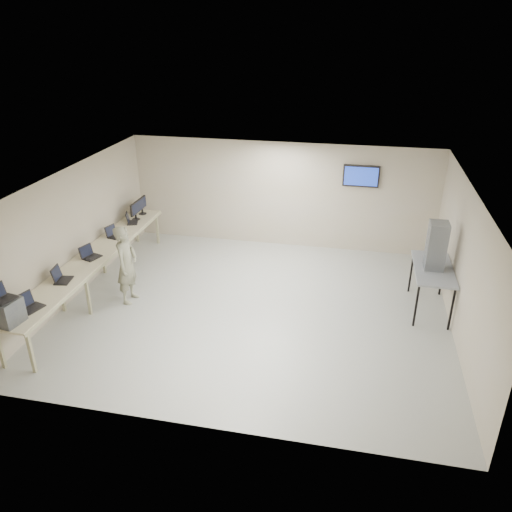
% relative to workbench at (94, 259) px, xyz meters
% --- Properties ---
extents(room, '(8.01, 7.01, 2.81)m').
position_rel_workbench_xyz_m(room, '(3.62, 0.06, 0.58)').
color(room, '#A0A295').
rests_on(room, ground).
extents(workbench, '(0.76, 6.00, 0.90)m').
position_rel_workbench_xyz_m(workbench, '(0.00, 0.00, 0.00)').
color(workbench, beige).
rests_on(workbench, ground).
extents(equipment_box, '(0.43, 0.48, 0.45)m').
position_rel_workbench_xyz_m(equipment_box, '(-0.06, -2.75, 0.30)').
color(equipment_box, '#5B5D5F').
rests_on(equipment_box, workbench).
extents(laptop_on_box, '(0.36, 0.40, 0.28)m').
position_rel_workbench_xyz_m(laptop_on_box, '(-0.12, -2.75, 0.59)').
color(laptop_on_box, black).
rests_on(laptop_on_box, equipment_box).
extents(laptop_0, '(0.41, 0.44, 0.30)m').
position_rel_workbench_xyz_m(laptop_0, '(-0.03, -2.26, 0.15)').
color(laptop_0, black).
rests_on(laptop_0, workbench).
extents(laptop_1, '(0.36, 0.42, 0.29)m').
position_rel_workbench_xyz_m(laptop_1, '(-0.06, -1.19, 0.15)').
color(laptop_1, black).
rests_on(laptop_1, workbench).
extents(laptop_2, '(0.40, 0.43, 0.29)m').
position_rel_workbench_xyz_m(laptop_2, '(-0.03, -0.10, 0.15)').
color(laptop_2, black).
rests_on(laptop_2, workbench).
extents(laptop_3, '(0.37, 0.41, 0.28)m').
position_rel_workbench_xyz_m(laptop_3, '(-0.06, 1.09, 0.14)').
color(laptop_3, black).
rests_on(laptop_3, workbench).
extents(laptop_4, '(0.38, 0.41, 0.27)m').
position_rel_workbench_xyz_m(laptop_4, '(-0.05, 2.00, 0.14)').
color(laptop_4, black).
rests_on(laptop_4, workbench).
extents(monitor_near, '(0.21, 0.46, 0.46)m').
position_rel_workbench_xyz_m(monitor_near, '(-0.01, 2.25, 0.35)').
color(monitor_near, black).
rests_on(monitor_near, workbench).
extents(monitor_far, '(0.20, 0.46, 0.45)m').
position_rel_workbench_xyz_m(monitor_far, '(-0.01, 2.67, 0.35)').
color(monitor_far, black).
rests_on(monitor_far, workbench).
extents(soldier, '(0.43, 0.64, 1.74)m').
position_rel_workbench_xyz_m(soldier, '(0.87, -0.20, 0.04)').
color(soldier, gray).
rests_on(soldier, ground).
extents(side_table, '(0.77, 1.64, 0.99)m').
position_rel_workbench_xyz_m(side_table, '(7.19, 0.74, 0.09)').
color(side_table, gray).
rests_on(side_table, ground).
extents(storage_bins, '(0.37, 0.41, 0.98)m').
position_rel_workbench_xyz_m(storage_bins, '(7.17, 0.74, 0.65)').
color(storage_bins, slate).
rests_on(storage_bins, side_table).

